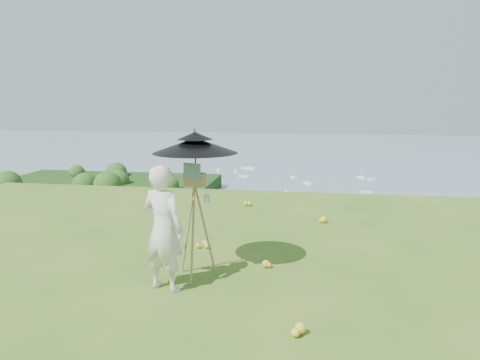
# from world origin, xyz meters

# --- Properties ---
(ground) EXTENTS (14.00, 14.00, 0.00)m
(ground) POSITION_xyz_m (0.00, 0.00, 0.00)
(ground) COLOR #3B6E1F
(ground) RESTS_ON ground
(shoreline_tier) EXTENTS (170.00, 28.00, 8.00)m
(shoreline_tier) POSITION_xyz_m (0.00, 75.00, -36.00)
(shoreline_tier) COLOR #6D6457
(shoreline_tier) RESTS_ON bay_water
(bay_water) EXTENTS (700.00, 700.00, 0.00)m
(bay_water) POSITION_xyz_m (0.00, 240.00, -34.00)
(bay_water) COLOR slate
(bay_water) RESTS_ON ground
(peninsula) EXTENTS (90.00, 60.00, 12.00)m
(peninsula) POSITION_xyz_m (-75.00, 155.00, -29.00)
(peninsula) COLOR #11350E
(peninsula) RESTS_ON bay_water
(slope_trees) EXTENTS (110.00, 50.00, 6.00)m
(slope_trees) POSITION_xyz_m (0.00, 35.00, -15.00)
(slope_trees) COLOR #1A4715
(slope_trees) RESTS_ON forest_slope
(harbor_town) EXTENTS (110.00, 22.00, 5.00)m
(harbor_town) POSITION_xyz_m (0.00, 75.00, -29.50)
(harbor_town) COLOR silver
(harbor_town) RESTS_ON shoreline_tier
(moored_boats) EXTENTS (140.00, 140.00, 0.70)m
(moored_boats) POSITION_xyz_m (-12.50, 161.00, -33.65)
(moored_boats) COLOR white
(moored_boats) RESTS_ON bay_water
(wildflowers) EXTENTS (10.00, 10.50, 0.12)m
(wildflowers) POSITION_xyz_m (0.00, 0.25, 0.06)
(wildflowers) COLOR yellow
(wildflowers) RESTS_ON ground
(painter) EXTENTS (0.75, 0.62, 1.76)m
(painter) POSITION_xyz_m (0.46, -0.10, 0.88)
(painter) COLOR silver
(painter) RESTS_ON ground
(field_easel) EXTENTS (0.83, 0.83, 1.72)m
(field_easel) POSITION_xyz_m (0.78, 0.42, 0.86)
(field_easel) COLOR #A87646
(field_easel) RESTS_ON ground
(sun_umbrella) EXTENTS (1.66, 1.66, 0.79)m
(sun_umbrella) POSITION_xyz_m (0.79, 0.45, 1.81)
(sun_umbrella) COLOR black
(sun_umbrella) RESTS_ON field_easel
(painter_cap) EXTENTS (0.22, 0.25, 0.10)m
(painter_cap) POSITION_xyz_m (0.46, -0.10, 1.71)
(painter_cap) COLOR #D17277
(painter_cap) RESTS_ON painter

